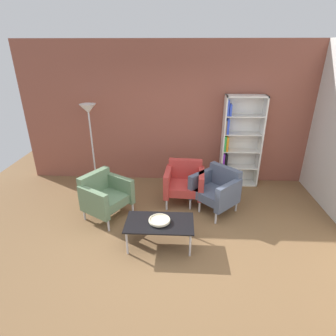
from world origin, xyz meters
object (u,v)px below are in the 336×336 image
at_px(coffee_table_low, 160,224).
at_px(floor_lamp_torchiere, 89,119).
at_px(armchair_spare_guest, 217,189).
at_px(armchair_near_window, 105,195).
at_px(bookshelf_tall, 238,142).
at_px(decorative_bowl, 159,220).
at_px(armchair_corner_red, 184,182).

bearing_deg(coffee_table_low, floor_lamp_torchiere, 128.69).
distance_m(coffee_table_low, armchair_spare_guest, 1.41).
bearing_deg(armchair_near_window, coffee_table_low, -95.02).
relative_size(bookshelf_tall, coffee_table_low, 1.90).
height_order(decorative_bowl, armchair_spare_guest, armchair_spare_guest).
bearing_deg(armchair_near_window, decorative_bowl, -95.02).
bearing_deg(coffee_table_low, bookshelf_tall, 55.35).
relative_size(armchair_corner_red, armchair_spare_guest, 0.82).
xyz_separation_m(armchair_near_window, floor_lamp_torchiere, (-0.52, 1.18, 1.03)).
xyz_separation_m(bookshelf_tall, armchair_spare_guest, (-0.53, -1.09, -0.54)).
height_order(bookshelf_tall, armchair_corner_red, bookshelf_tall).
xyz_separation_m(decorative_bowl, armchair_near_window, (-1.01, 0.73, -0.02)).
relative_size(armchair_near_window, floor_lamp_torchiere, 0.54).
height_order(decorative_bowl, armchair_corner_red, armchair_corner_red).
distance_m(bookshelf_tall, decorative_bowl, 2.65).
bearing_deg(coffee_table_low, armchair_corner_red, 73.99).
bearing_deg(decorative_bowl, coffee_table_low, -26.57).
xyz_separation_m(bookshelf_tall, armchair_corner_red, (-1.10, -0.84, -0.54)).
relative_size(coffee_table_low, armchair_near_window, 1.07).
xyz_separation_m(armchair_corner_red, armchair_spare_guest, (0.57, -0.25, 0.00)).
height_order(coffee_table_low, armchair_near_window, armchair_near_window).
bearing_deg(coffee_table_low, armchair_near_window, 143.98).
xyz_separation_m(armchair_corner_red, armchair_near_window, (-1.38, -0.57, 0.00)).
bearing_deg(bookshelf_tall, armchair_near_window, -150.51).
distance_m(coffee_table_low, armchair_near_window, 1.24).
relative_size(coffee_table_low, floor_lamp_torchiere, 0.57).
distance_m(coffee_table_low, armchair_corner_red, 1.35).
xyz_separation_m(coffee_table_low, armchair_spare_guest, (0.95, 1.05, 0.05)).
distance_m(armchair_corner_red, floor_lamp_torchiere, 2.25).
height_order(bookshelf_tall, decorative_bowl, bookshelf_tall).
relative_size(bookshelf_tall, decorative_bowl, 5.94).
relative_size(armchair_corner_red, armchair_near_window, 0.83).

